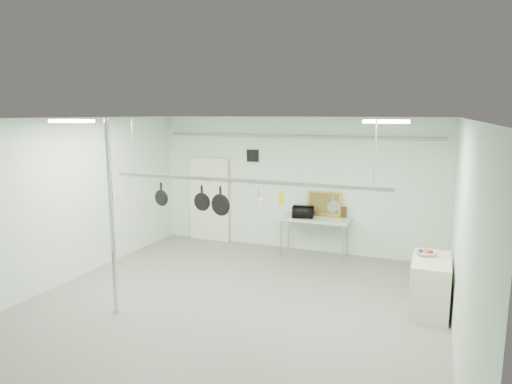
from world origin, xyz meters
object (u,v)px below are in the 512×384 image
at_px(chrome_pole, 112,219).
at_px(skillet_left, 161,194).
at_px(pot_rack, 241,179).
at_px(skillet_mid, 202,198).
at_px(coffee_canister, 309,214).
at_px(prep_table, 315,221).
at_px(microwave, 303,212).
at_px(skillet_right, 220,201).
at_px(fruit_bowl, 426,253).
at_px(side_cabinet, 430,285).

bearing_deg(chrome_pole, skillet_left, 68.12).
relative_size(pot_rack, skillet_mid, 10.78).
distance_m(chrome_pole, coffee_canister, 4.68).
bearing_deg(prep_table, microwave, -168.53).
distance_m(microwave, coffee_canister, 0.16).
xyz_separation_m(prep_table, skillet_right, (-0.78, -3.30, 1.00)).
xyz_separation_m(prep_table, pot_rack, (-0.40, -3.30, 1.40)).
relative_size(pot_rack, fruit_bowl, 14.41).
height_order(chrome_pole, fruit_bowl, chrome_pole).
height_order(chrome_pole, skillet_mid, chrome_pole).
bearing_deg(side_cabinet, fruit_bowl, 119.91).
distance_m(fruit_bowl, skillet_left, 4.67).
bearing_deg(side_cabinet, microwave, 142.72).
bearing_deg(skillet_mid, fruit_bowl, 23.84).
xyz_separation_m(side_cabinet, skillet_left, (-4.49, -1.10, 1.44)).
distance_m(pot_rack, microwave, 3.46).
distance_m(chrome_pole, skillet_left, 1.01).
bearing_deg(pot_rack, prep_table, 83.09).
relative_size(chrome_pole, coffee_canister, 15.35).
xyz_separation_m(microwave, coffee_canister, (0.15, -0.05, -0.03)).
relative_size(microwave, skillet_mid, 1.08).
xyz_separation_m(prep_table, microwave, (-0.27, -0.05, 0.21)).
relative_size(coffee_canister, skillet_mid, 0.47).
relative_size(prep_table, pot_rack, 0.33).
bearing_deg(pot_rack, side_cabinet, 20.45).
bearing_deg(skillet_right, chrome_pole, -139.01).
bearing_deg(skillet_mid, pot_rack, 4.20).
relative_size(chrome_pole, fruit_bowl, 9.61).
distance_m(pot_rack, skillet_left, 1.58).
relative_size(chrome_pole, side_cabinet, 2.67).
distance_m(chrome_pole, pot_rack, 2.19).
bearing_deg(coffee_canister, microwave, 161.40).
bearing_deg(chrome_pole, fruit_bowl, 24.64).
xyz_separation_m(side_cabinet, skillet_right, (-3.33, -1.10, 1.39)).
height_order(skillet_mid, skillet_right, same).
relative_size(chrome_pole, skillet_right, 6.45).
bearing_deg(microwave, coffee_canister, 151.57).
distance_m(pot_rack, fruit_bowl, 3.38).
relative_size(microwave, skillet_right, 0.97).
height_order(fruit_bowl, skillet_mid, skillet_mid).
relative_size(prep_table, skillet_right, 3.22).
bearing_deg(coffee_canister, prep_table, 41.85).
xyz_separation_m(coffee_canister, skillet_mid, (-1.01, -3.19, 0.85)).
bearing_deg(skillet_right, side_cabinet, 28.59).
bearing_deg(prep_table, fruit_bowl, -39.56).
height_order(chrome_pole, side_cabinet, chrome_pole).
bearing_deg(coffee_canister, pot_rack, -95.05).
distance_m(side_cabinet, fruit_bowl, 0.53).
bearing_deg(side_cabinet, prep_table, 139.21).
distance_m(microwave, skillet_right, 3.38).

